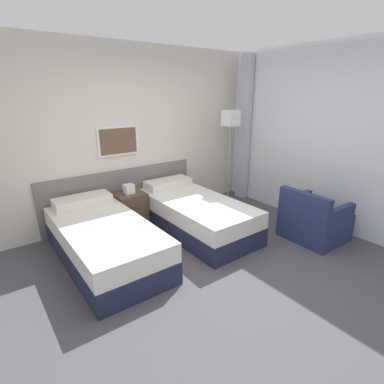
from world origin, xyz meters
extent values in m
plane|color=#47474C|center=(0.00, 0.00, 0.00)|extent=(16.00, 16.00, 0.00)
cube|color=beige|center=(0.00, 2.11, 1.35)|extent=(10.00, 0.06, 2.70)
cube|color=slate|center=(-0.21, 2.06, 0.42)|extent=(2.52, 0.04, 0.85)
cube|color=white|center=(-0.21, 2.06, 1.30)|extent=(0.64, 0.03, 0.44)
cube|color=brown|center=(-0.21, 2.04, 1.30)|extent=(0.58, 0.01, 0.38)
cube|color=white|center=(2.29, -0.21, 1.35)|extent=(0.06, 4.58, 2.70)
cube|color=silver|center=(2.25, -0.21, 1.32)|extent=(0.03, 4.21, 2.64)
cube|color=#B7BAC1|center=(2.16, 1.73, 1.32)|extent=(0.10, 0.24, 2.64)
cube|color=#1E233D|center=(-0.92, 1.04, 0.13)|extent=(0.95, 1.97, 0.27)
cube|color=silver|center=(-0.92, 1.04, 0.38)|extent=(0.94, 1.95, 0.23)
cube|color=silver|center=(-0.92, 1.80, 0.56)|extent=(0.76, 0.34, 0.13)
cube|color=#1E233D|center=(0.49, 1.04, 0.13)|extent=(0.95, 1.97, 0.27)
cube|color=silver|center=(0.49, 1.04, 0.38)|extent=(0.94, 1.95, 0.23)
cube|color=silver|center=(0.49, 1.80, 0.56)|extent=(0.76, 0.34, 0.13)
cube|color=brown|center=(-0.21, 1.79, 0.27)|extent=(0.43, 0.41, 0.54)
cube|color=white|center=(-0.21, 1.79, 0.61)|extent=(0.14, 0.14, 0.14)
cylinder|color=#9E9993|center=(1.68, 1.60, 0.01)|extent=(0.24, 0.24, 0.02)
cylinder|color=#9E9993|center=(1.68, 1.60, 0.73)|extent=(0.02, 0.02, 1.42)
cube|color=white|center=(1.68, 1.60, 1.57)|extent=(0.24, 0.24, 0.26)
cube|color=navy|center=(1.70, -0.17, 0.20)|extent=(0.74, 0.78, 0.39)
cube|color=navy|center=(1.39, -0.15, 0.57)|extent=(0.13, 0.76, 0.35)
cube|color=navy|center=(1.69, -0.50, 0.48)|extent=(0.61, 0.11, 0.18)
cube|color=navy|center=(1.71, 0.17, 0.48)|extent=(0.61, 0.11, 0.18)
camera|label=1|loc=(-2.04, -2.24, 2.01)|focal=28.00mm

